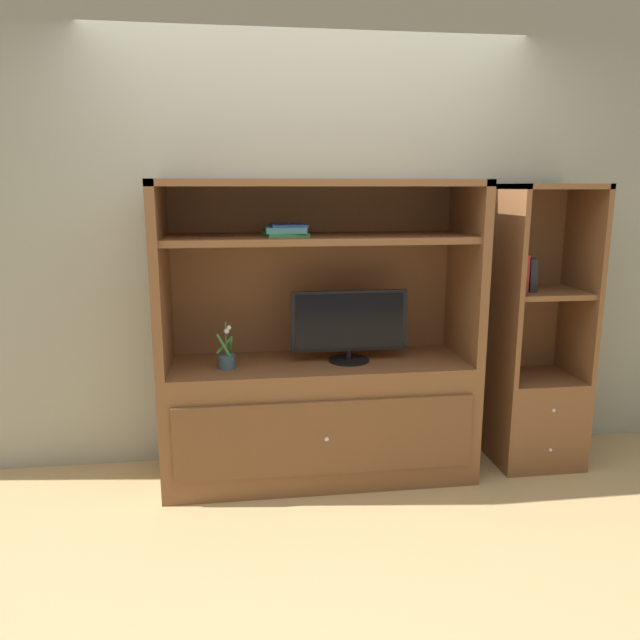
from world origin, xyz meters
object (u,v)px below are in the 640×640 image
object	(u,v)px
potted_plant	(227,359)
bookshelf_tall	(536,375)
media_console	(319,387)
upright_book_row	(522,273)
tv_monitor	(349,325)
magazine_stack	(286,230)

from	to	relation	value
potted_plant	bookshelf_tall	world-z (taller)	bookshelf_tall
media_console	upright_book_row	bearing A→B (deg)	-0.33
tv_monitor	media_console	bearing A→B (deg)	171.69
media_console	bookshelf_tall	distance (m)	1.32
media_console	bookshelf_tall	xyz separation A→B (m)	(1.32, 0.00, 0.01)
tv_monitor	upright_book_row	size ratio (longest dim) A/B	3.12
media_console	bookshelf_tall	world-z (taller)	media_console
media_console	upright_book_row	world-z (taller)	media_console
media_console	tv_monitor	xyz separation A→B (m)	(0.17, -0.02, 0.37)
tv_monitor	potted_plant	size ratio (longest dim) A/B	2.54
tv_monitor	bookshelf_tall	bearing A→B (deg)	1.46
potted_plant	media_console	bearing A→B (deg)	7.65
tv_monitor	upright_book_row	distance (m)	1.05
potted_plant	bookshelf_tall	distance (m)	1.84
potted_plant	bookshelf_tall	size ratio (longest dim) A/B	0.15
tv_monitor	magazine_stack	world-z (taller)	magazine_stack
potted_plant	upright_book_row	bearing A→B (deg)	2.10
media_console	tv_monitor	distance (m)	0.40
potted_plant	upright_book_row	size ratio (longest dim) A/B	1.23
tv_monitor	upright_book_row	world-z (taller)	upright_book_row
media_console	potted_plant	xyz separation A→B (m)	(-0.51, -0.07, 0.21)
magazine_stack	upright_book_row	bearing A→B (deg)	-0.08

